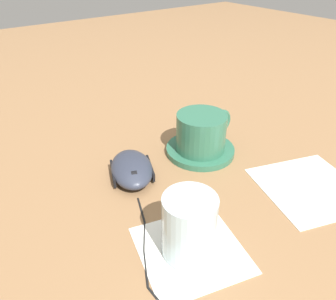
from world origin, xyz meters
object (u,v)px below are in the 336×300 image
saucer (200,150)px  drinking_glass (189,226)px  coffee_cup (202,132)px  computer_mouse (132,169)px

saucer → drinking_glass: (0.17, 0.17, 0.04)m
coffee_cup → drinking_glass: drinking_glass is taller
coffee_cup → computer_mouse: (0.14, -0.01, -0.03)m
coffee_cup → saucer: bearing=-99.5°
computer_mouse → drinking_glass: size_ratio=1.49×
computer_mouse → drinking_glass: drinking_glass is taller
saucer → drinking_glass: drinking_glass is taller
saucer → drinking_glass: size_ratio=1.50×
saucer → coffee_cup: 0.04m
saucer → computer_mouse: computer_mouse is taller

